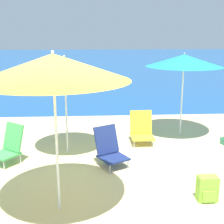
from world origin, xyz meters
TOP-DOWN VIEW (x-y plane):
  - ground_plane at (0.00, 0.00)m, footprint 60.00×60.00m
  - sea_water at (0.00, 24.96)m, footprint 60.00×40.00m
  - beach_umbrella_lime at (-0.17, 1.92)m, footprint 1.62×1.62m
  - beach_umbrella_yellow at (-0.12, -0.38)m, footprint 2.09×2.09m
  - beach_umbrella_teal at (2.63, 2.97)m, footprint 1.88×1.88m
  - beach_chair_yellow at (1.54, 2.44)m, footprint 0.53×0.57m
  - beach_chair_green at (-1.29, 1.45)m, footprint 0.73×0.74m
  - beach_chair_navy at (0.71, 1.20)m, footprint 0.72×0.77m
  - backpack_lime at (2.15, -0.27)m, footprint 0.31×0.22m

SIDE VIEW (x-z plane):
  - ground_plane at x=0.00m, z-range 0.00..0.00m
  - sea_water at x=0.00m, z-range 0.00..0.01m
  - backpack_lime at x=2.15m, z-range 0.00..0.40m
  - beach_chair_yellow at x=1.54m, z-range -0.05..0.71m
  - beach_chair_navy at x=0.71m, z-range -0.04..0.72m
  - beach_chair_green at x=-1.29m, z-range -0.02..0.75m
  - beach_umbrella_teal at x=2.63m, z-range 0.85..2.93m
  - beach_umbrella_lime at x=-0.17m, z-range 0.87..2.98m
  - beach_umbrella_yellow at x=-0.12m, z-range 0.94..3.27m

